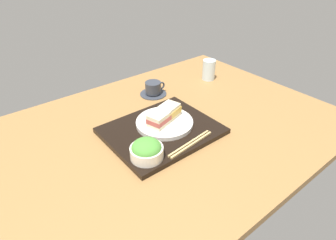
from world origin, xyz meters
TOP-DOWN VIEW (x-y plane):
  - ground_plane at (0.00, 0.00)cm, footprint 140.00×100.00cm
  - serving_tray at (-3.45, -1.61)cm, footprint 40.99×33.54cm
  - sandwich_plate at (-0.72, 0.29)cm, footprint 22.27×22.27cm
  - sandwich_near at (-4.01, -0.79)cm, footprint 9.46×8.21cm
  - sandwich_far at (2.57, 1.36)cm, footprint 9.91×8.63cm
  - salad_bowl at (-17.39, -11.82)cm, footprint 11.12×11.12cm
  - chopsticks_pair at (-1.50, -15.92)cm, footprint 20.99×4.08cm
  - coffee_cup at (13.01, 26.21)cm, footprint 12.64×12.64cm
  - drinking_glass at (45.95, 22.06)cm, footprint 6.63×6.63cm

SIDE VIEW (x-z plane):
  - ground_plane at x=0.00cm, z-range -3.00..0.00cm
  - serving_tray at x=-3.45cm, z-range 0.00..1.95cm
  - chopsticks_pair at x=-1.50cm, z-range 1.95..2.65cm
  - sandwich_plate at x=-0.72cm, z-range 1.95..3.56cm
  - coffee_cup at x=13.01cm, z-range -0.37..5.92cm
  - salad_bowl at x=-17.39cm, z-range 1.62..8.35cm
  - drinking_glass at x=45.95cm, z-range 0.00..10.53cm
  - sandwich_near at x=-4.01cm, z-range 3.56..8.50cm
  - sandwich_far at x=2.57cm, z-range 3.56..8.74cm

